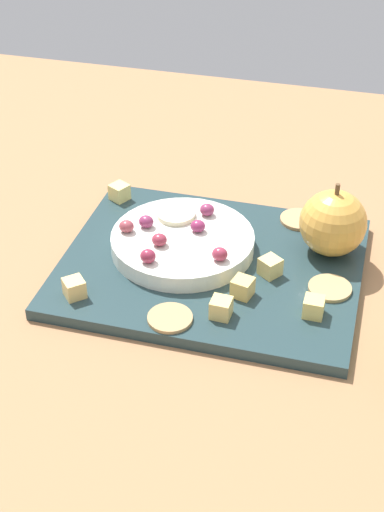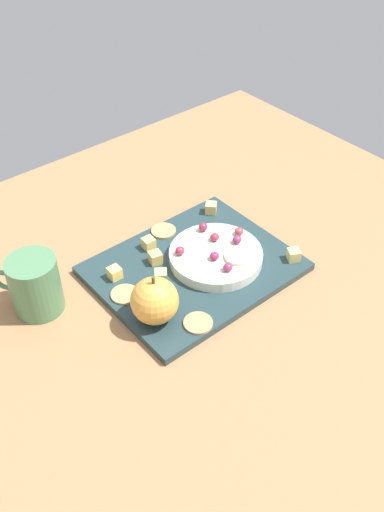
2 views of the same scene
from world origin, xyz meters
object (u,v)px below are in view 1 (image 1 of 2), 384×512
(grape_0, at_px, (159,240))
(grape_1, at_px, (148,256))
(cracker_2, at_px, (299,219))
(grape_6, at_px, (207,210))
(cheese_cube_1, at_px, (119,192))
(cracker_1, at_px, (170,318))
(grape_2, at_px, (198,226))
(grape_3, at_px, (146,222))
(cheese_cube_3, at_px, (74,288))
(cracker_0, at_px, (330,288))
(cheese_cube_2, at_px, (246,288))
(cheese_cube_0, at_px, (314,307))
(cheese_cube_5, at_px, (221,308))
(grape_5, at_px, (126,226))
(serving_dish, at_px, (183,242))
(apple_whole, at_px, (333,223))
(grape_4, at_px, (220,254))
(cheese_cube_4, at_px, (270,267))
(platter, at_px, (211,266))
(apple_slice_0, at_px, (176,214))

(grape_0, xyz_separation_m, grape_1, (0.00, 0.03, 0.00))
(cracker_2, relative_size, grape_6, 2.70)
(grape_1, bearing_deg, cheese_cube_1, -59.60)
(cracker_1, relative_size, grape_2, 2.70)
(cracker_2, relative_size, grape_3, 2.70)
(cheese_cube_3, height_order, cracker_0, cheese_cube_3)
(cheese_cube_2, bearing_deg, cheese_cube_0, 170.22)
(cheese_cube_5, bearing_deg, cheese_cube_1, -46.87)
(cracker_2, distance_m, grape_5, 0.21)
(cheese_cube_2, bearing_deg, serving_dish, -36.40)
(serving_dish, bearing_deg, grape_2, -139.67)
(cheese_cube_5, relative_size, grape_5, 1.19)
(cheese_cube_5, relative_size, cracker_1, 0.44)
(apple_whole, relative_size, cheese_cube_1, 3.69)
(apple_whole, xyz_separation_m, cheese_cube_3, (0.25, 0.15, -0.03))
(cracker_2, distance_m, grape_1, 0.21)
(grape_4, height_order, grape_6, same)
(cheese_cube_1, height_order, cheese_cube_4, same)
(cracker_0, bearing_deg, cracker_1, 31.26)
(grape_4, bearing_deg, cheese_cube_1, -37.28)
(cracker_0, height_order, cracker_2, same)
(cheese_cube_1, relative_size, cheese_cube_2, 1.00)
(cracker_1, distance_m, grape_1, 0.08)
(cheese_cube_2, relative_size, grape_6, 1.19)
(grape_0, bearing_deg, cheese_cube_2, 160.05)
(cracker_1, bearing_deg, cheese_cube_0, -161.81)
(platter, distance_m, grape_2, 0.05)
(cracker_0, bearing_deg, grape_2, -15.36)
(serving_dish, distance_m, grape_2, 0.03)
(cracker_0, xyz_separation_m, apple_slice_0, (0.19, -0.07, 0.02))
(platter, height_order, grape_1, grape_1)
(cheese_cube_3, distance_m, grape_6, 0.19)
(serving_dish, distance_m, grape_1, 0.06)
(serving_dish, bearing_deg, apple_slice_0, -63.28)
(apple_whole, relative_size, cheese_cube_3, 3.69)
(cracker_2, distance_m, apple_slice_0, 0.15)
(grape_1, relative_size, grape_3, 1.00)
(cheese_cube_0, distance_m, grape_0, 0.18)
(grape_1, xyz_separation_m, grape_3, (0.02, -0.06, -0.00))
(cheese_cube_3, distance_m, grape_3, 0.12)
(grape_1, distance_m, grape_3, 0.07)
(cracker_2, bearing_deg, apple_slice_0, 23.11)
(platter, height_order, apple_whole, apple_whole)
(cheese_cube_0, relative_size, cheese_cube_4, 1.00)
(serving_dish, relative_size, cheese_cube_0, 7.98)
(cheese_cube_1, relative_size, cracker_1, 0.44)
(grape_3, xyz_separation_m, grape_4, (-0.09, 0.04, 0.00))
(cheese_cube_0, bearing_deg, cheese_cube_2, -9.78)
(cheese_cube_2, relative_size, grape_2, 1.19)
(cheese_cube_5, xyz_separation_m, grape_4, (0.02, -0.07, 0.02))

